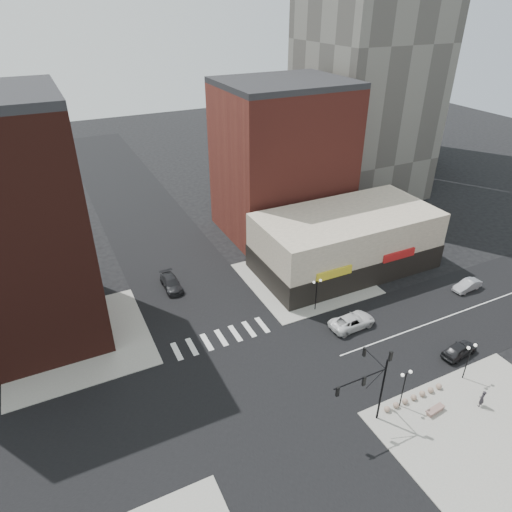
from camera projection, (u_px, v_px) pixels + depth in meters
ground at (254, 387)px, 44.07m from camera, size 240.00×240.00×0.00m
road_ew at (254, 387)px, 44.06m from camera, size 200.00×14.00×0.02m
road_ns at (254, 387)px, 44.06m from camera, size 14.00×200.00×0.02m
sidewalk_nw at (77, 341)px, 49.82m from camera, size 15.00×15.00×0.12m
sidewalk_ne at (305, 278)px, 60.86m from camera, size 15.00×15.00×0.12m
sidewalk_se at (492, 435)px, 39.22m from camera, size 18.00×14.00×0.12m
building_nw at (0, 233)px, 45.02m from camera, size 16.00×15.00×25.00m
building_ne_midrise at (282, 162)px, 68.81m from camera, size 18.00×15.00×22.00m
building_ne_row at (345, 245)px, 62.11m from camera, size 24.20×12.20×8.00m
traffic_signal at (372, 379)px, 38.25m from camera, size 5.59×3.09×7.77m
street_lamp_se_a at (405, 380)px, 40.38m from camera, size 1.22×0.32×4.16m
street_lamp_se_b at (470, 353)px, 43.43m from camera, size 1.22×0.32×4.16m
street_lamp_ne at (317, 287)px, 53.23m from camera, size 1.22×0.32×4.16m
bollard_row at (414, 397)px, 42.45m from camera, size 6.85×0.55×0.55m
white_suv at (352, 321)px, 51.74m from camera, size 5.62×2.80×1.53m
dark_sedan_east at (459, 350)px, 47.65m from camera, size 4.47×2.23×1.46m
silver_sedan at (467, 285)px, 58.30m from camera, size 4.15×1.68×1.34m
dark_sedan_north at (171, 283)px, 58.63m from camera, size 2.07×5.05×1.46m
pedestrian at (482, 399)px, 41.50m from camera, size 0.73×0.56×1.81m
stone_bench at (435, 410)px, 41.18m from camera, size 2.02×0.81×0.46m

